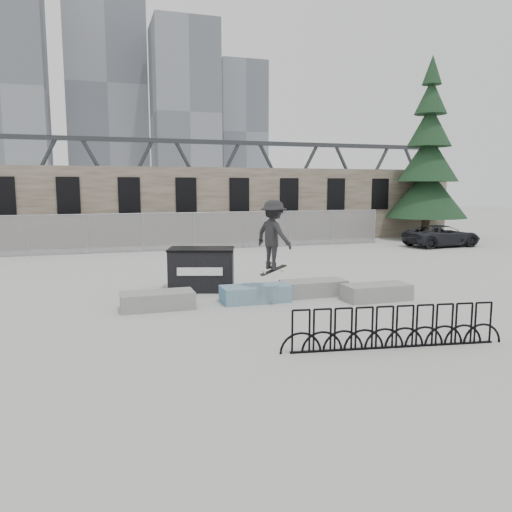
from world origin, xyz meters
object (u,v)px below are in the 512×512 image
Objects in this scene: spruce_tree at (428,168)px; planter_center_right at (313,287)px; bike_rack at (395,328)px; planter_far_left at (158,300)px; suv at (442,236)px; planter_offset at (377,291)px; dumpster at (202,269)px; planter_center_left at (255,293)px; skateboarder at (274,235)px.

planter_center_right is at bearing -136.03° from spruce_tree.
planter_center_right is at bearing 84.62° from bike_rack.
suv is at bearing 30.06° from planter_far_left.
dumpster reaches higher than planter_offset.
bike_rack is at bearing -73.19° from planter_center_left.
planter_center_left is 0.84× the size of dumpster.
planter_center_right is 1.00× the size of planter_offset.
bike_rack is at bearing -127.69° from spruce_tree.
planter_far_left is at bearing -179.71° from planter_center_left.
planter_far_left and planter_center_right have the same top height.
planter_center_left is at bearing 7.61° from skateboarder.
dumpster is (1.69, 2.17, 0.44)m from planter_far_left.
spruce_tree is (12.37, 14.57, 4.33)m from planter_offset.
bike_rack is 2.30× the size of skateboarder.
bike_rack is at bearing -116.58° from planter_offset.
dumpster is at bearing 149.08° from planter_center_right.
bike_rack is (2.66, -7.12, -0.26)m from dumpster.
skateboarder is (-3.18, 0.31, 1.76)m from planter_offset.
dumpster is 0.54× the size of suv.
planter_center_left is 2.01m from planter_center_right.
suv is at bearing -77.96° from skateboarder.
bike_rack is (-0.49, -5.23, 0.18)m from planter_center_right.
suv reaches higher than planter_offset.
bike_rack reaches higher than planter_far_left.
spruce_tree is (14.41, 18.65, 4.15)m from bike_rack.
planter_center_left is 5.19m from bike_rack.
dumpster is at bearing 118.32° from planter_center_left.
dumpster is at bearing 147.18° from planter_offset.
suv is (17.13, 9.91, 0.35)m from planter_far_left.
suv is at bearing -113.35° from spruce_tree.
planter_center_right is at bearing 3.28° from planter_far_left.
skateboarder is (1.52, -2.72, 1.32)m from dumpster.
planter_center_left is 21.43m from spruce_tree.
spruce_tree is (15.91, 13.69, 4.33)m from planter_center_left.
skateboarder reaches higher than planter_center_left.
spruce_tree reaches higher than planter_center_left.
planter_center_left is at bearing 106.81° from bike_rack.
spruce_tree is (18.76, 13.70, 4.33)m from planter_far_left.
bike_rack reaches higher than planter_center_left.
skateboarder reaches higher than planter_center_right.
spruce_tree is 5.41× the size of skateboarder.
planter_offset is 0.94× the size of skateboarder.
planter_far_left is 1.00× the size of planter_center_right.
suv is (-1.63, -3.79, -3.97)m from spruce_tree.
bike_rack is 0.43× the size of spruce_tree.
planter_offset is 0.41× the size of bike_rack.
dumpster is 0.49× the size of bike_rack.
planter_center_left and planter_center_right have the same top height.
dumpster is at bearing 113.59° from suv.
bike_rack is at bearing -52.39° from dumpster.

